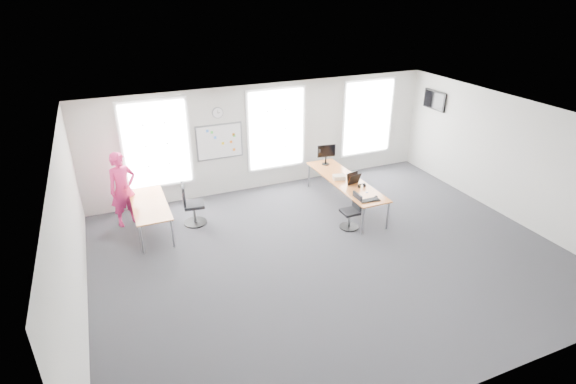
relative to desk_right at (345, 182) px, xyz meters
name	(u,v)px	position (x,y,z in m)	size (l,w,h in m)	color
floor	(330,254)	(-1.45, -1.96, -0.70)	(10.00, 10.00, 0.00)	#28272D
ceiling	(337,123)	(-1.45, -1.96, 2.30)	(10.00, 10.00, 0.00)	white
wall_back	(266,137)	(-1.45, 2.04, 0.80)	(10.00, 10.00, 0.00)	silver
wall_front	(475,312)	(-1.45, -5.96, 0.80)	(10.00, 10.00, 0.00)	silver
wall_left	(71,243)	(-6.45, -1.96, 0.80)	(10.00, 10.00, 0.00)	silver
wall_right	(512,159)	(3.55, -1.96, 0.80)	(10.00, 10.00, 0.00)	silver
window_left	(156,144)	(-4.45, 2.01, 1.00)	(1.60, 0.06, 2.20)	silver
window_mid	(276,129)	(-1.15, 2.01, 1.00)	(1.60, 0.06, 2.20)	silver
window_right	(367,117)	(1.85, 2.01, 1.00)	(1.60, 0.06, 2.20)	silver
desk_right	(345,182)	(0.00, 0.00, 0.00)	(0.82, 3.08, 0.75)	#DC7940
desk_left	(150,206)	(-4.93, 0.65, -0.04)	(0.80, 1.99, 0.73)	#DC7940
chair_right	(352,213)	(-0.41, -1.07, -0.31)	(0.47, 0.47, 0.89)	black
chair_left	(191,207)	(-3.96, 0.62, -0.23)	(0.57, 0.57, 1.07)	black
person	(123,189)	(-5.44, 1.26, 0.23)	(0.68, 0.45, 1.87)	#CA2461
whiteboard	(220,142)	(-2.80, 2.01, 0.85)	(1.20, 0.03, 0.90)	white
wall_clock	(218,113)	(-2.80, 2.01, 1.65)	(0.30, 0.30, 0.04)	gray
tv	(435,100)	(3.50, 1.04, 1.60)	(0.06, 0.90, 0.55)	black
keyboard	(370,200)	(-0.07, -1.29, 0.06)	(0.48, 0.17, 0.02)	black
mouse	(376,197)	(0.17, -1.19, 0.07)	(0.06, 0.10, 0.04)	black
lens_cap	(367,192)	(0.11, -0.87, 0.05)	(0.06, 0.06, 0.01)	black
headphones	(362,186)	(0.14, -0.57, 0.10)	(0.19, 0.10, 0.11)	black
laptop_sleeve	(354,179)	(0.06, -0.29, 0.20)	(0.38, 0.27, 0.30)	black
paper_stack	(339,177)	(-0.13, 0.13, 0.10)	(0.30, 0.23, 0.10)	beige
monitor	(326,153)	(0.03, 1.18, 0.40)	(0.53, 0.21, 0.58)	black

